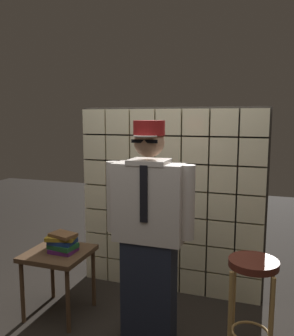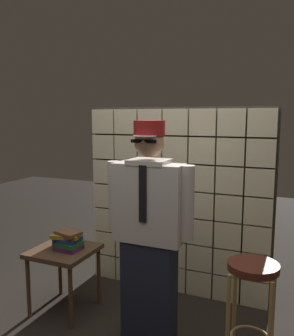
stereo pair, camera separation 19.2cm
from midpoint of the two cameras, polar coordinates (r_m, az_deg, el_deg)
name	(u,v)px [view 2 (the right image)]	position (r m, az deg, el deg)	size (l,w,h in m)	color
glass_block_wall	(176,202)	(3.50, 6.22, -5.52)	(1.85, 0.10, 1.85)	beige
standing_person	(149,232)	(2.67, 2.45, -10.21)	(0.68, 0.28, 1.71)	#1E2333
bar_stool	(252,291)	(2.65, 18.68, -18.23)	(0.34, 0.34, 0.77)	#592319
side_table	(64,257)	(3.30, -11.56, -13.92)	(0.52, 0.52, 0.58)	#513823
book_stack	(68,240)	(3.21, -10.93, -11.39)	(0.28, 0.22, 0.17)	#591E66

